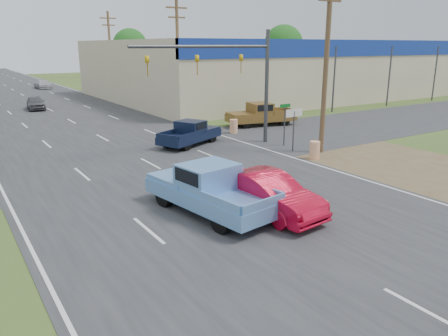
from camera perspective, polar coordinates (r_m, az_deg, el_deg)
ground at (r=11.80m, az=25.23°, el=-16.86°), size 200.00×200.00×0.00m
main_road at (r=46.12m, az=-21.78°, el=7.08°), size 15.00×180.00×0.02m
cross_road at (r=25.25m, az=-11.41°, el=1.54°), size 120.00×10.00×0.02m
dirt_verge at (r=25.55m, az=19.65°, el=1.08°), size 8.00×18.00×0.01m
big_box_store at (r=60.70m, az=9.63°, el=12.93°), size 50.00×28.10×6.60m
utility_pole_1 at (r=25.64m, az=13.22°, el=13.67°), size 2.00×0.28×10.00m
utility_pole_2 at (r=40.29m, az=-6.05°, el=14.59°), size 2.00×0.28×10.00m
utility_pole_3 at (r=56.90m, az=-14.63°, el=14.50°), size 2.00×0.28×10.00m
tree_3 at (r=98.41m, az=7.76°, el=15.68°), size 8.40×8.40×10.40m
tree_5 at (r=107.15m, az=-12.17°, el=15.30°), size 7.98×7.98×9.88m
barrel_0 at (r=24.49m, az=11.75°, el=2.27°), size 0.56×0.56×1.00m
barrel_1 at (r=31.18m, az=1.27°, el=5.45°), size 0.56×0.56×1.00m
lane_sign at (r=25.78m, az=9.12°, el=6.24°), size 1.20×0.08×2.52m
street_name_sign at (r=27.33m, az=7.93°, el=6.20°), size 0.80×0.08×2.61m
signal_mast at (r=26.37m, az=0.97°, el=12.99°), size 9.12×0.40×7.00m
red_convertible at (r=16.19m, az=5.68°, el=-3.42°), size 2.13×4.85×1.55m
blue_pickup at (r=16.30m, az=-2.13°, el=-2.60°), size 2.96×5.87×1.86m
navy_pickup at (r=27.59m, az=-4.35°, el=4.63°), size 4.92×3.54×1.53m
brown_pickup at (r=34.35m, az=4.67°, el=7.03°), size 5.65×3.11×1.77m
distant_car_grey at (r=46.70m, az=-23.39°, el=7.82°), size 2.01×4.06×1.33m
distant_car_silver at (r=69.46m, az=-22.59°, el=10.08°), size 2.00×4.47×1.27m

